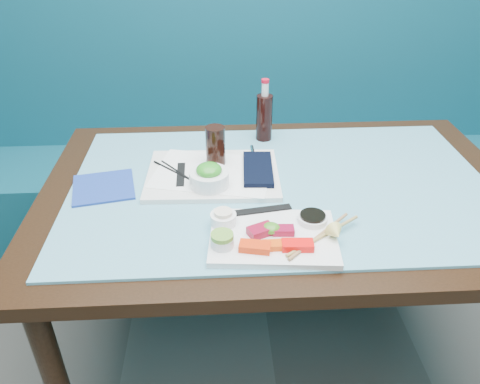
{
  "coord_description": "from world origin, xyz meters",
  "views": [
    {
      "loc": [
        -0.19,
        0.29,
        1.47
      ],
      "look_at": [
        -0.13,
        1.35,
        0.8
      ],
      "focal_mm": 35.0,
      "sensor_mm": 36.0,
      "label": 1
    }
  ],
  "objects": [
    {
      "name": "salmon_right",
      "position": [
        -0.0,
        1.13,
        0.78
      ],
      "size": [
        0.08,
        0.04,
        0.02
      ],
      "primitive_type": "cube",
      "rotation": [
        0.0,
        0.0,
        -0.05
      ],
      "color": "#FF0D0A",
      "rests_on": "sashimi_plate"
    },
    {
      "name": "seaweed_garnish",
      "position": [
        -0.06,
        1.2,
        0.79
      ],
      "size": [
        0.06,
        0.05,
        0.02
      ],
      "primitive_type": "ellipsoid",
      "rotation": [
        0.0,
        0.0,
        -0.31
      ],
      "color": "#41861F",
      "rests_on": "sashimi_plate"
    },
    {
      "name": "cola_glass",
      "position": [
        -0.19,
        1.56,
        0.83
      ],
      "size": [
        0.06,
        0.06,
        0.12
      ],
      "primitive_type": "cylinder",
      "rotation": [
        0.0,
        0.0,
        -0.06
      ],
      "color": "black",
      "rests_on": "serving_tray"
    },
    {
      "name": "tuna_right",
      "position": [
        -0.03,
        1.19,
        0.78
      ],
      "size": [
        0.05,
        0.03,
        0.02
      ],
      "primitive_type": "cube",
      "rotation": [
        0.0,
        0.0,
        -0.05
      ],
      "color": "maroon",
      "rests_on": "sashimi_plate"
    },
    {
      "name": "soy_fill",
      "position": [
        0.05,
        1.24,
        0.79
      ],
      "size": [
        0.07,
        0.07,
        0.01
      ],
      "primitive_type": "cylinder",
      "rotation": [
        0.0,
        0.0,
        0.13
      ],
      "color": "black",
      "rests_on": "soy_dish"
    },
    {
      "name": "black_chopstick_a",
      "position": [
        -0.3,
        1.5,
        0.78
      ],
      "size": [
        0.17,
        0.17,
        0.01
      ],
      "primitive_type": "cylinder",
      "rotation": [
        1.57,
        0.0,
        0.78
      ],
      "color": "black",
      "rests_on": "serving_tray"
    },
    {
      "name": "seaweed_salad",
      "position": [
        -0.21,
        1.43,
        0.82
      ],
      "size": [
        0.07,
        0.07,
        0.04
      ],
      "primitive_type": "ellipsoid",
      "rotation": [
        0.0,
        0.0,
        0.02
      ],
      "color": "#2A8D20",
      "rests_on": "seaweed_bowl"
    },
    {
      "name": "ginger_fill",
      "position": [
        -0.17,
        1.24,
        0.81
      ],
      "size": [
        0.05,
        0.05,
        0.01
      ],
      "primitive_type": "cylinder",
      "rotation": [
        0.0,
        0.0,
        -0.09
      ],
      "color": "beige",
      "rests_on": "ramekin_ginger"
    },
    {
      "name": "salmon_mid",
      "position": [
        -0.05,
        1.14,
        0.78
      ],
      "size": [
        0.06,
        0.03,
        0.01
      ],
      "primitive_type": "cube",
      "rotation": [
        0.0,
        0.0,
        0.03
      ],
      "color": "#F04A09",
      "rests_on": "sashimi_plate"
    },
    {
      "name": "cola_bottle_neck",
      "position": [
        -0.02,
        1.76,
        0.94
      ],
      "size": [
        0.02,
        0.02,
        0.04
      ],
      "primitive_type": "cylinder",
      "rotation": [
        0.0,
        0.0,
        0.03
      ],
      "color": "white",
      "rests_on": "cola_bottle_body"
    },
    {
      "name": "wooden_chopstick_b",
      "position": [
        0.07,
        1.17,
        0.78
      ],
      "size": [
        0.21,
        0.15,
        0.01
      ],
      "primitive_type": "cylinder",
      "rotation": [
        1.57,
        0.0,
        -0.95
      ],
      "color": "#A48A4D",
      "rests_on": "sashimi_plate"
    },
    {
      "name": "booth_bench",
      "position": [
        0.0,
        2.29,
        0.37
      ],
      "size": [
        3.0,
        0.56,
        1.17
      ],
      "color": "#0E4A5B",
      "rests_on": "ground"
    },
    {
      "name": "chopstick_sleeve",
      "position": [
        -0.07,
        1.29,
        0.78
      ],
      "size": [
        0.15,
        0.05,
        0.0
      ],
      "primitive_type": "cube",
      "rotation": [
        0.0,
        0.0,
        0.16
      ],
      "color": "black",
      "rests_on": "sashimi_plate"
    },
    {
      "name": "navy_pouch",
      "position": [
        -0.06,
        1.51,
        0.78
      ],
      "size": [
        0.1,
        0.2,
        0.02
      ],
      "primitive_type": "cube",
      "rotation": [
        0.0,
        0.0,
        -0.06
      ],
      "color": "black",
      "rests_on": "serving_tray"
    },
    {
      "name": "ramekin_ginger",
      "position": [
        -0.17,
        1.24,
        0.79
      ],
      "size": [
        0.09,
        0.09,
        0.03
      ],
      "primitive_type": "cylinder",
      "rotation": [
        0.0,
        0.0,
        0.41
      ],
      "color": "white",
      "rests_on": "sashimi_plate"
    },
    {
      "name": "serving_tray",
      "position": [
        -0.2,
        1.51,
        0.77
      ],
      "size": [
        0.4,
        0.3,
        0.01
      ],
      "primitive_type": "cube",
      "rotation": [
        0.0,
        0.0,
        -0.03
      ],
      "color": "white",
      "rests_on": "glass_top"
    },
    {
      "name": "ramekin_wasabi",
      "position": [
        -0.18,
        1.15,
        0.79
      ],
      "size": [
        0.06,
        0.06,
        0.02
      ],
      "primitive_type": "cylinder",
      "rotation": [
        0.0,
        0.0,
        -0.0
      ],
      "color": "silver",
      "rests_on": "sashimi_plate"
    },
    {
      "name": "cola_bottle_body",
      "position": [
        -0.02,
        1.76,
        0.84
      ],
      "size": [
        0.06,
        0.06,
        0.16
      ],
      "primitive_type": "cylinder",
      "rotation": [
        0.0,
        0.0,
        0.18
      ],
      "color": "black",
      "rests_on": "glass_top"
    },
    {
      "name": "glass_top",
      "position": [
        0.0,
        1.45,
        0.75
      ],
      "size": [
        1.22,
        0.76,
        0.01
      ],
      "primitive_type": "cube",
      "color": "#5CA1B8",
      "rests_on": "dining_table"
    },
    {
      "name": "fork",
      "position": [
        -0.07,
        1.61,
        0.78
      ],
      "size": [
        0.01,
        0.1,
        0.01
      ],
      "primitive_type": "cylinder",
      "rotation": [
        1.57,
        0.0,
        0.02
      ],
      "color": "white",
      "rests_on": "serving_tray"
    },
    {
      "name": "tray_sleeve",
      "position": [
        -0.29,
        1.5,
        0.77
      ],
      "size": [
        0.03,
        0.14,
        0.0
      ],
      "primitive_type": "cube",
      "rotation": [
        0.0,
        0.0,
        0.02
      ],
      "color": "black",
      "rests_on": "serving_tray"
    },
    {
      "name": "black_chopstick_b",
      "position": [
        -0.29,
        1.5,
        0.78
      ],
      "size": [
        0.14,
        0.17,
        0.01
      ],
      "primitive_type": "cylinder",
      "rotation": [
        1.57,
        0.0,
        0.66
      ],
      "color": "black",
      "rests_on": "serving_tray"
    },
    {
      "name": "dining_table",
      "position": [
        0.0,
        1.45,
        0.67
      ],
      "size": [
        1.4,
        0.9,
        0.75
      ],
      "color": "black",
      "rests_on": "ground"
    },
    {
      "name": "soy_dish",
      "position": [
        0.05,
        1.24,
        0.78
      ],
      "size": [
        0.1,
        0.1,
        0.02
      ],
      "primitive_type": "cylinder",
      "rotation": [
        0.0,
        0.0,
        0.31
      ],
      "color": "white",
      "rests_on": "sashimi_plate"
    },
    {
      "name": "wasabi_fill",
      "position": [
        -0.18,
        1.15,
        0.8
      ],
      "size": [
        0.07,
        0.07,
        0.01
      ],
      "primitive_type": "cylinder",
      "rotation": [
        0.0,
        0.0,
        -0.31
      ],
      "color": "#669E33",
      "rests_on": "ramekin_wasabi"
    },
    {
      "name": "sashimi_plate",
      "position": [
        -0.05,
        1.19,
        0.77
      ],
      "size": [
        0.32,
        0.25,
        0.02
      ],
      "primitive_type": "cube",
      "rotation": [
        0.0,
        0.0,
        -0.09
      ],
      "color": "white",
      "rests_on": "glass_top"
    },
    {
      "name": "seaweed_bowl",
      "position": [
        -0.21,
        1.43,
        0.8
      ],
      "size": [
        0.14,
        0.14,
        0.05
      ],
      "primitive_type": "cylinder",
      "rotation": [
        0.0,
        0.0,
        0.32
      ],
      "color": "white",
      "rests_on": "serving_tray"
    },
    {
      "name": "paper_placemat",
      "position": [
        -0.2,
        1.51,
        0.77
      ],
      "size": [
        0.39,
        0.31,
        0.0
      ],
      "primitive_type": "cube",
      "rotation": [
        0.0,
        0.0,
        -0.23
      ],
      "color": "white",
      "rests_on": "serving_tray"
    },
    {
      "name": "cola_bottle_cap",
      "position": [
        -0.02,
        1.76,
        0.96
      ],
      "size": [
        0.03,
        0.03,
        0.01
      ],
      "primitive_type": "cylinder",
      "rotation": [
        0.0,
        0.0,
        0.32
      ],
      "color": "red",
      "rests_on": "cola_bottle_neck"
    },
    {
      "name": "salmon_left",
      "position": [
        -0.1,
        1.13,
        0.78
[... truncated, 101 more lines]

